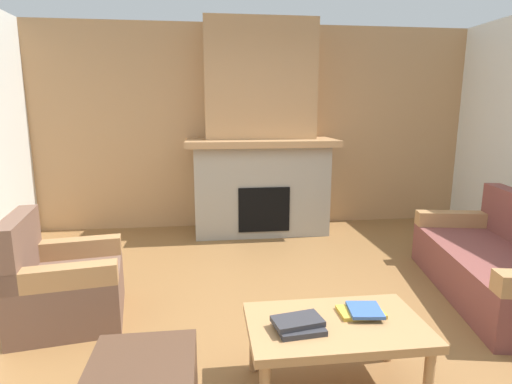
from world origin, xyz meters
TOP-DOWN VIEW (x-y plane):
  - ground at (0.00, 0.00)m, footprint 9.00×9.00m
  - wall_back_wood_panel at (0.00, 3.00)m, footprint 6.00×0.12m
  - fireplace at (0.00, 2.62)m, footprint 1.90×0.82m
  - couch at (1.81, 0.40)m, footprint 1.17×1.93m
  - armchair at (-1.82, 0.44)m, footprint 0.87×0.87m
  - coffee_table at (0.01, -0.60)m, footprint 1.00×0.60m
  - book_stack_near_edge at (-0.22, -0.65)m, footprint 0.29×0.22m
  - book_stack_center at (0.19, -0.53)m, footprint 0.26×0.22m

SIDE VIEW (x-z plane):
  - ground at x=0.00m, z-range 0.00..0.00m
  - couch at x=1.81m, z-range -0.14..0.71m
  - armchair at x=-1.82m, z-range -0.13..0.72m
  - coffee_table at x=0.01m, z-range 0.16..0.59m
  - book_stack_center at x=0.19m, z-range 0.43..0.47m
  - book_stack_near_edge at x=-0.22m, z-range 0.43..0.49m
  - fireplace at x=0.00m, z-range -0.19..2.51m
  - wall_back_wood_panel at x=0.00m, z-range 0.00..2.70m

